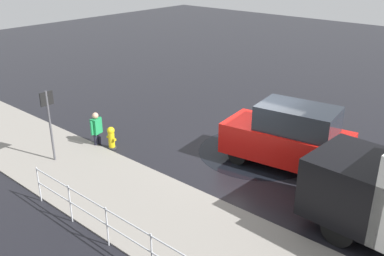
# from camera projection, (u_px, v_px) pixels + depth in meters

# --- Properties ---
(ground_plane) EXTENTS (60.00, 60.00, 0.00)m
(ground_plane) POSITION_uv_depth(u_px,v_px,m) (249.00, 160.00, 14.09)
(ground_plane) COLOR black
(kerb_strip) EXTENTS (24.00, 3.20, 0.04)m
(kerb_strip) POSITION_uv_depth(u_px,v_px,m) (159.00, 214.00, 11.17)
(kerb_strip) COLOR gray
(kerb_strip) RESTS_ON ground
(moving_hatchback) EXTENTS (4.09, 2.21, 2.06)m
(moving_hatchback) POSITION_uv_depth(u_px,v_px,m) (289.00, 136.00, 13.31)
(moving_hatchback) COLOR red
(moving_hatchback) RESTS_ON ground
(fire_hydrant) EXTENTS (0.42, 0.31, 0.80)m
(fire_hydrant) POSITION_uv_depth(u_px,v_px,m) (111.00, 138.00, 14.75)
(fire_hydrant) COLOR gold
(fire_hydrant) RESTS_ON ground
(pedestrian) EXTENTS (0.32, 0.56, 1.22)m
(pedestrian) POSITION_uv_depth(u_px,v_px,m) (96.00, 127.00, 14.90)
(pedestrian) COLOR #1E8C4C
(pedestrian) RESTS_ON ground
(metal_railing) EXTENTS (7.36, 0.04, 1.05)m
(metal_railing) POSITION_uv_depth(u_px,v_px,m) (128.00, 233.00, 9.30)
(metal_railing) COLOR #B7BABF
(metal_railing) RESTS_ON ground
(sign_post) EXTENTS (0.07, 0.44, 2.40)m
(sign_post) POSITION_uv_depth(u_px,v_px,m) (49.00, 116.00, 13.42)
(sign_post) COLOR #4C4C51
(sign_post) RESTS_ON ground
(puddle_patch) EXTENTS (4.01, 4.01, 0.01)m
(puddle_patch) POSITION_uv_depth(u_px,v_px,m) (257.00, 152.00, 14.63)
(puddle_patch) COLOR black
(puddle_patch) RESTS_ON ground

